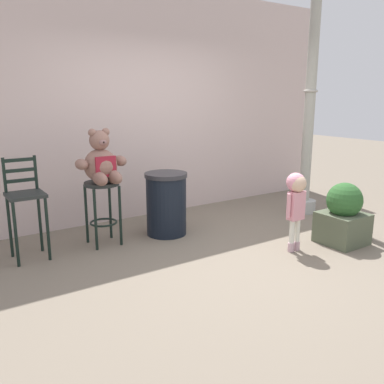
{
  "coord_description": "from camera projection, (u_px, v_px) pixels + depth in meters",
  "views": [
    {
      "loc": [
        -2.67,
        -3.24,
        1.69
      ],
      "look_at": [
        -0.16,
        0.54,
        0.63
      ],
      "focal_mm": 38.62,
      "sensor_mm": 36.0,
      "label": 1
    }
  ],
  "objects": [
    {
      "name": "trash_bin",
      "position": [
        166.0,
        204.0,
        5.09
      ],
      "size": [
        0.52,
        0.52,
        0.77
      ],
      "color": "black",
      "rests_on": "ground_plane"
    },
    {
      "name": "bar_stool_with_teddy",
      "position": [
        102.0,
        200.0,
        4.71
      ],
      "size": [
        0.39,
        0.39,
        0.74
      ],
      "color": "#232827",
      "rests_on": "ground_plane"
    },
    {
      "name": "ground_plane",
      "position": [
        232.0,
        256.0,
        4.45
      ],
      "size": [
        24.0,
        24.0,
        0.0
      ],
      "primitive_type": "plane",
      "color": "#75695A"
    },
    {
      "name": "building_wall",
      "position": [
        141.0,
        105.0,
        5.78
      ],
      "size": [
        6.43,
        0.3,
        3.13
      ],
      "primitive_type": "cube",
      "color": "beige",
      "rests_on": "ground_plane"
    },
    {
      "name": "teddy_bear",
      "position": [
        102.0,
        163.0,
        4.59
      ],
      "size": [
        0.58,
        0.52,
        0.6
      ],
      "color": "#896255",
      "rests_on": "bar_stool_with_teddy"
    },
    {
      "name": "bar_chair_empty",
      "position": [
        25.0,
        201.0,
        4.27
      ],
      "size": [
        0.37,
        0.37,
        1.07
      ],
      "color": "#232827",
      "rests_on": "ground_plane"
    },
    {
      "name": "child_walking",
      "position": [
        296.0,
        195.0,
        4.47
      ],
      "size": [
        0.28,
        0.22,
        0.88
      ],
      "rotation": [
        0.0,
        0.0,
        -1.36
      ],
      "color": "#C49FAA",
      "rests_on": "ground_plane"
    },
    {
      "name": "lamppost",
      "position": [
        308.0,
        130.0,
        5.88
      ],
      "size": [
        0.35,
        0.35,
        3.03
      ],
      "color": "#A7A7A3",
      "rests_on": "ground_plane"
    },
    {
      "name": "planter_with_shrub",
      "position": [
        343.0,
        216.0,
        4.78
      ],
      "size": [
        0.48,
        0.48,
        0.72
      ],
      "color": "#505943",
      "rests_on": "ground_plane"
    }
  ]
}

